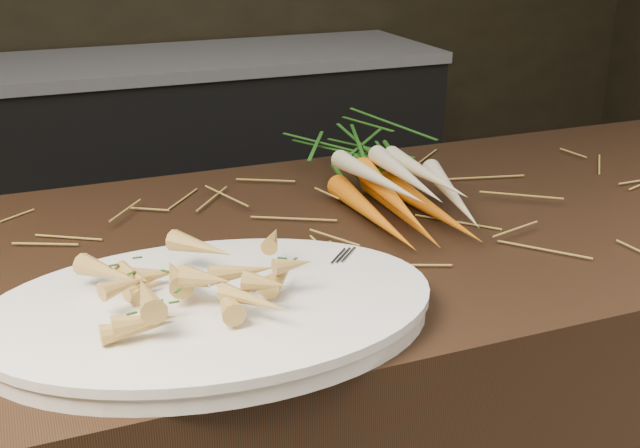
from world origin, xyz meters
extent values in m
cube|color=black|center=(0.30, 2.18, 0.40)|extent=(1.80, 0.60, 0.80)
cube|color=#99999E|center=(0.30, 2.18, 0.82)|extent=(1.82, 0.62, 0.04)
cone|color=#D16004|center=(0.14, 0.30, 0.92)|extent=(0.04, 0.28, 0.04)
cone|color=#D16004|center=(0.18, 0.30, 0.92)|extent=(0.07, 0.28, 0.04)
cone|color=#D16004|center=(0.23, 0.29, 0.92)|extent=(0.04, 0.28, 0.04)
cone|color=#D16004|center=(0.16, 0.29, 0.95)|extent=(0.07, 0.28, 0.04)
cone|color=beige|center=(0.15, 0.31, 0.97)|extent=(0.04, 0.26, 0.04)
cone|color=beige|center=(0.19, 0.30, 0.97)|extent=(0.06, 0.26, 0.04)
cone|color=beige|center=(0.22, 0.30, 0.97)|extent=(0.05, 0.26, 0.05)
cone|color=beige|center=(0.25, 0.27, 0.94)|extent=(0.10, 0.26, 0.03)
ellipsoid|color=#306F22|center=(0.20, 0.54, 0.95)|extent=(0.19, 0.25, 0.09)
cube|color=silver|center=(0.02, 0.06, 0.93)|extent=(0.14, 0.15, 0.00)
camera|label=1|loc=(-0.34, -0.67, 1.33)|focal=45.00mm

